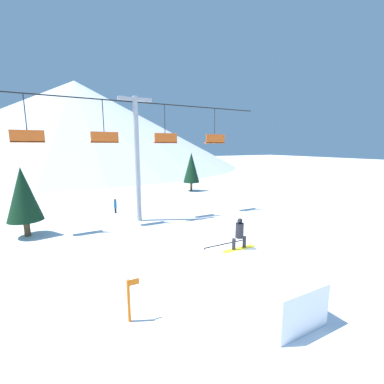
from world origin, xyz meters
name	(u,v)px	position (x,y,z in m)	size (l,w,h in m)	color
ground_plane	(240,292)	(0.00, 0.00, 0.00)	(220.00, 220.00, 0.00)	white
mountain_ridge	(77,125)	(0.00, 70.60, 11.21)	(85.79, 85.79, 22.42)	silver
snow_ramp	(257,281)	(0.28, -0.63, 0.71)	(2.03, 4.26, 1.42)	white
snowboarder	(239,234)	(0.48, 0.73, 2.07)	(1.55, 0.33, 1.31)	yellow
chairlift	(137,147)	(-0.64, 11.31, 5.55)	(20.85, 0.44, 9.03)	#9E9EA3
pine_tree_near	(23,194)	(-7.86, 11.29, 2.67)	(2.04, 2.04, 4.36)	#4C3823
pine_tree_far	(191,168)	(8.84, 20.91, 2.92)	(2.03, 2.03, 4.78)	#4C3823
trail_marker	(129,299)	(-4.19, 0.33, 0.78)	(0.41, 0.10, 1.46)	orange
distant_skier	(115,205)	(-1.81, 14.37, 0.67)	(0.24, 0.24, 1.23)	black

